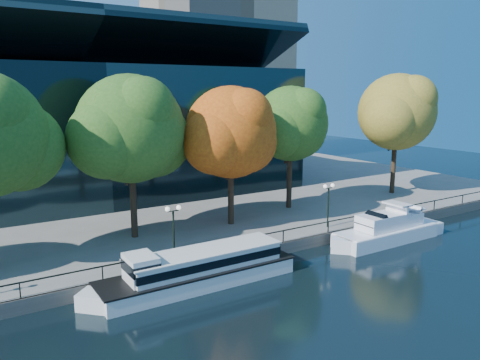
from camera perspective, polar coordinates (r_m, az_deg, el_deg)
ground at (r=34.45m, az=1.87°, el=-11.94°), size 160.00×160.00×0.00m
promenade at (r=66.38m, az=-16.03°, el=-0.73°), size 90.00×67.08×1.00m
railing at (r=36.34m, az=-1.01°, el=-7.44°), size 88.20×0.08×0.99m
convention_building at (r=59.87m, az=-18.86°, el=5.64°), size 50.00×24.57×21.43m
tour_boat at (r=33.03m, az=-5.59°, el=-10.68°), size 15.52×3.46×2.94m
cruiser_near at (r=43.69m, az=17.00°, el=-5.97°), size 11.71×3.02×3.39m
cruiser_far at (r=45.46m, az=19.11°, el=-5.59°), size 9.11×2.52×2.97m
tree_2 at (r=39.70m, az=-12.94°, el=5.81°), size 11.20×9.18×13.72m
tree_3 at (r=42.75m, az=-0.90°, el=5.59°), size 10.50×8.61×12.81m
tree_4 at (r=49.24m, az=6.35°, el=6.63°), size 9.75×8.00×12.85m
tree_5 at (r=59.30m, az=18.72°, el=7.66°), size 11.36×9.32×14.37m
lamp_1 at (r=34.91m, az=-8.13°, el=-4.82°), size 1.26×0.36×4.03m
lamp_2 at (r=43.27m, az=10.74°, el=-1.84°), size 1.26×0.36×4.03m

